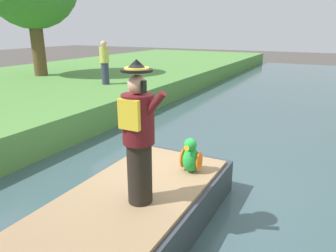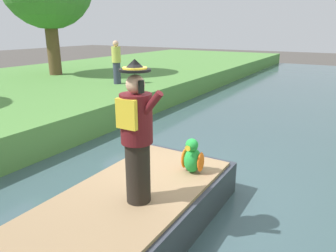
{
  "view_description": "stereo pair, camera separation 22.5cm",
  "coord_description": "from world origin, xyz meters",
  "px_view_note": "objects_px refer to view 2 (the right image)",
  "views": [
    {
      "loc": [
        2.24,
        -4.1,
        2.9
      ],
      "look_at": [
        0.33,
        -0.45,
        1.61
      ],
      "focal_mm": 33.44,
      "sensor_mm": 36.0,
      "label": 1
    },
    {
      "loc": [
        2.43,
        -3.99,
        2.9
      ],
      "look_at": [
        0.33,
        -0.45,
        1.61
      ],
      "focal_mm": 33.44,
      "sensor_mm": 36.0,
      "label": 2
    }
  ],
  "objects_px": {
    "parrot_plush": "(192,158)",
    "person_bystander": "(116,62)",
    "person_pirate": "(137,135)",
    "boat": "(121,220)"
  },
  "relations": [
    {
      "from": "person_pirate",
      "to": "person_bystander",
      "type": "distance_m",
      "value": 8.36
    },
    {
      "from": "parrot_plush",
      "to": "person_bystander",
      "type": "height_order",
      "value": "person_bystander"
    },
    {
      "from": "person_pirate",
      "to": "person_bystander",
      "type": "bearing_deg",
      "value": 138.12
    },
    {
      "from": "parrot_plush",
      "to": "boat",
      "type": "bearing_deg",
      "value": -109.09
    },
    {
      "from": "parrot_plush",
      "to": "person_pirate",
      "type": "bearing_deg",
      "value": -101.1
    },
    {
      "from": "boat",
      "to": "person_pirate",
      "type": "xyz_separation_m",
      "value": [
        0.22,
        0.13,
        1.23
      ]
    },
    {
      "from": "boat",
      "to": "parrot_plush",
      "type": "distance_m",
      "value": 1.45
    },
    {
      "from": "person_pirate",
      "to": "parrot_plush",
      "type": "xyz_separation_m",
      "value": [
        0.22,
        1.14,
        -0.68
      ]
    },
    {
      "from": "person_pirate",
      "to": "person_bystander",
      "type": "relative_size",
      "value": 1.16
    },
    {
      "from": "boat",
      "to": "person_bystander",
      "type": "distance_m",
      "value": 8.42
    }
  ]
}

